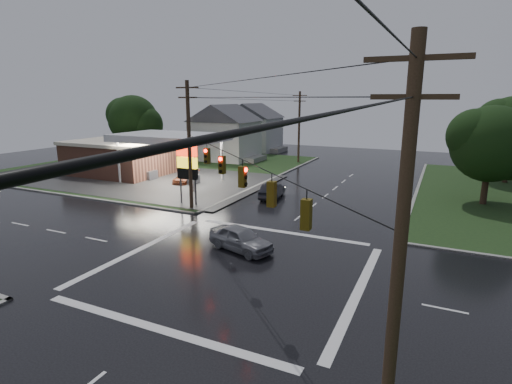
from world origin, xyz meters
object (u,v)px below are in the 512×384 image
at_px(house_far, 253,127).
at_px(car_pump, 186,177).
at_px(car_north, 272,191).
at_px(pylon_sign, 187,161).
at_px(car_crossing, 241,239).
at_px(house_near, 225,132).
at_px(tree_nw_behind, 134,120).
at_px(utility_pole_n, 299,126).
at_px(utility_pole_se, 399,264).
at_px(tree_ne_near, 493,144).
at_px(gas_station, 130,155).
at_px(utility_pole_nw, 189,144).

height_order(house_far, car_pump, house_far).
distance_m(house_far, car_north, 36.57).
bearing_deg(pylon_sign, car_north, 42.90).
height_order(car_crossing, car_pump, car_crossing).
distance_m(house_near, tree_nw_behind, 14.33).
xyz_separation_m(utility_pole_n, house_near, (-11.45, -2.00, -1.06)).
height_order(utility_pole_se, house_near, utility_pole_se).
relative_size(utility_pole_se, house_near, 1.00).
xyz_separation_m(tree_ne_near, car_north, (-18.66, -5.93, -4.82)).
distance_m(car_crossing, car_pump, 22.17).
xyz_separation_m(car_crossing, car_pump, (-15.35, 15.99, -0.16)).
distance_m(pylon_sign, car_crossing, 12.83).
xyz_separation_m(pylon_sign, car_pump, (-5.85, 8.00, -3.38)).
height_order(utility_pole_n, tree_ne_near, utility_pole_n).
relative_size(utility_pole_se, car_pump, 2.54).
bearing_deg(gas_station, tree_nw_behind, 128.42).
distance_m(house_far, tree_ne_near, 44.50).
height_order(utility_pole_n, car_pump, utility_pole_n).
relative_size(house_near, car_north, 2.45).
relative_size(house_near, tree_nw_behind, 1.10).
height_order(house_far, tree_ne_near, tree_ne_near).
xyz_separation_m(tree_ne_near, car_pump, (-30.49, -3.49, -4.93)).
bearing_deg(utility_pole_se, house_near, 123.79).
bearing_deg(utility_pole_n, tree_nw_behind, -161.79).
distance_m(house_near, car_north, 26.10).
bearing_deg(tree_ne_near, tree_nw_behind, 170.53).
bearing_deg(tree_ne_near, utility_pole_nw, -152.14).
relative_size(gas_station, utility_pole_nw, 2.38).
distance_m(utility_pole_se, house_far, 65.55).
xyz_separation_m(utility_pole_n, house_far, (-12.45, 10.00, -1.06)).
bearing_deg(tree_nw_behind, tree_ne_near, -9.47).
distance_m(tree_nw_behind, car_crossing, 43.17).
height_order(utility_pole_se, tree_nw_behind, utility_pole_se).
distance_m(utility_pole_se, utility_pole_n, 51.16).
height_order(utility_pole_se, car_pump, utility_pole_se).
distance_m(house_far, car_pump, 30.26).
height_order(pylon_sign, car_crossing, pylon_sign).
distance_m(utility_pole_se, car_north, 29.57).
height_order(pylon_sign, car_pump, pylon_sign).
distance_m(gas_station, tree_nw_behind, 13.63).
bearing_deg(house_far, tree_ne_near, -35.77).
bearing_deg(car_crossing, house_far, 42.28).
height_order(utility_pole_nw, tree_nw_behind, utility_pole_nw).
bearing_deg(utility_pole_se, car_crossing, 131.14).
height_order(utility_pole_nw, car_pump, utility_pole_nw).
distance_m(tree_nw_behind, car_pump, 21.66).
bearing_deg(car_pump, utility_pole_n, 63.40).
xyz_separation_m(house_near, car_crossing, (19.96, -33.49, -3.62)).
relative_size(gas_station, car_crossing, 5.68).
bearing_deg(car_pump, pylon_sign, -61.09).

